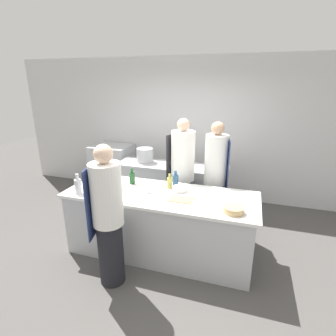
{
  "coord_description": "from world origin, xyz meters",
  "views": [
    {
      "loc": [
        1.08,
        -3.05,
        2.32
      ],
      "look_at": [
        0.0,
        0.35,
        1.14
      ],
      "focal_mm": 28.0,
      "sensor_mm": 36.0,
      "label": 1
    }
  ],
  "objects": [
    {
      "name": "ground_plane",
      "position": [
        0.0,
        0.0,
        0.0
      ],
      "size": [
        16.0,
        16.0,
        0.0
      ],
      "primitive_type": "plane",
      "color": "#4C4947"
    },
    {
      "name": "wall_back",
      "position": [
        0.0,
        2.13,
        1.4
      ],
      "size": [
        8.0,
        0.06,
        2.8
      ],
      "color": "silver",
      "rests_on": "ground_plane"
    },
    {
      "name": "prep_counter",
      "position": [
        0.0,
        0.0,
        0.45
      ],
      "size": [
        2.58,
        0.93,
        0.89
      ],
      "color": "#B7BABC",
      "rests_on": "ground_plane"
    },
    {
      "name": "pass_counter",
      "position": [
        -0.22,
        1.26,
        0.45
      ],
      "size": [
        2.01,
        0.59,
        0.89
      ],
      "color": "#B7BABC",
      "rests_on": "ground_plane"
    },
    {
      "name": "oven_range",
      "position": [
        -1.7,
        1.74,
        0.52
      ],
      "size": [
        0.79,
        0.68,
        1.04
      ],
      "color": "#B7BABC",
      "rests_on": "ground_plane"
    },
    {
      "name": "chef_at_prep_near",
      "position": [
        -0.36,
        -0.75,
        0.86
      ],
      "size": [
        0.39,
        0.38,
        1.71
      ],
      "rotation": [
        0.0,
        0.0,
        1.8
      ],
      "color": "black",
      "rests_on": "ground_plane"
    },
    {
      "name": "chef_at_stove",
      "position": [
        0.63,
        0.78,
        0.89
      ],
      "size": [
        0.38,
        0.36,
        1.77
      ],
      "rotation": [
        0.0,
        0.0,
        -1.39
      ],
      "color": "black",
      "rests_on": "ground_plane"
    },
    {
      "name": "chef_at_pass_far",
      "position": [
        0.11,
        0.76,
        0.91
      ],
      "size": [
        0.43,
        0.41,
        1.8
      ],
      "rotation": [
        0.0,
        0.0,
        1.25
      ],
      "color": "black",
      "rests_on": "ground_plane"
    },
    {
      "name": "bottle_olive_oil",
      "position": [
        0.11,
        0.36,
        0.97
      ],
      "size": [
        0.09,
        0.09,
        0.21
      ],
      "color": "#2D5175",
      "rests_on": "prep_counter"
    },
    {
      "name": "bottle_vinegar",
      "position": [
        -1.04,
        -0.33,
        1.0
      ],
      "size": [
        0.09,
        0.09,
        0.28
      ],
      "color": "silver",
      "rests_on": "prep_counter"
    },
    {
      "name": "bottle_wine",
      "position": [
        -0.83,
        -0.27,
        0.99
      ],
      "size": [
        0.08,
        0.08,
        0.25
      ],
      "color": "black",
      "rests_on": "prep_counter"
    },
    {
      "name": "bottle_cooking_oil",
      "position": [
        -0.51,
        0.22,
        0.98
      ],
      "size": [
        0.08,
        0.08,
        0.23
      ],
      "color": "#19471E",
      "rests_on": "prep_counter"
    },
    {
      "name": "bottle_sauce",
      "position": [
        -1.14,
        0.12,
        1.01
      ],
      "size": [
        0.06,
        0.06,
        0.31
      ],
      "color": "#5B2319",
      "rests_on": "prep_counter"
    },
    {
      "name": "bottle_water",
      "position": [
        0.06,
        0.22,
        0.98
      ],
      "size": [
        0.08,
        0.08,
        0.21
      ],
      "color": "#B2A84C",
      "rests_on": "prep_counter"
    },
    {
      "name": "bowl_mixing_large",
      "position": [
        -0.87,
        0.08,
        0.93
      ],
      "size": [
        0.24,
        0.24,
        0.08
      ],
      "color": "#B7BABC",
      "rests_on": "prep_counter"
    },
    {
      "name": "bowl_prep_small",
      "position": [
        -0.58,
        -0.3,
        0.93
      ],
      "size": [
        0.16,
        0.16,
        0.08
      ],
      "color": "#B7BABC",
      "rests_on": "prep_counter"
    },
    {
      "name": "bowl_ceramic_blue",
      "position": [
        0.23,
        0.16,
        0.92
      ],
      "size": [
        0.21,
        0.21,
        0.06
      ],
      "color": "white",
      "rests_on": "prep_counter"
    },
    {
      "name": "bowl_wooden_salad",
      "position": [
        0.98,
        -0.25,
        0.93
      ],
      "size": [
        0.24,
        0.24,
        0.07
      ],
      "color": "tan",
      "rests_on": "prep_counter"
    },
    {
      "name": "cup",
      "position": [
        -0.16,
        -0.03,
        0.93
      ],
      "size": [
        0.08,
        0.08,
        0.09
      ],
      "color": "white",
      "rests_on": "prep_counter"
    },
    {
      "name": "cutting_board",
      "position": [
        0.32,
        -0.11,
        0.9
      ],
      "size": [
        0.3,
        0.2,
        0.01
      ],
      "color": "tan",
      "rests_on": "prep_counter"
    },
    {
      "name": "stockpot",
      "position": [
        -0.75,
        1.29,
        1.02
      ],
      "size": [
        0.3,
        0.3,
        0.26
      ],
      "color": "#B7BABC",
      "rests_on": "pass_counter"
    }
  ]
}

